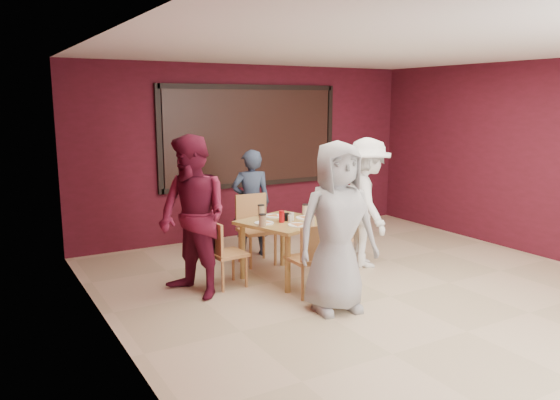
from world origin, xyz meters
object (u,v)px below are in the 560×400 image
dining_table (285,228)px  chair_right (339,232)px  chair_left (223,250)px  diner_right (366,203)px  chair_front (311,255)px  diner_back (251,203)px  chair_back (255,225)px  diner_front (337,227)px  diner_left (193,217)px

dining_table → chair_right: bearing=1.9°
chair_left → diner_right: (2.06, -0.15, 0.41)m
chair_front → chair_right: size_ratio=1.00×
diner_back → diner_right: size_ratio=0.89×
dining_table → chair_left: (-0.82, 0.08, -0.19)m
chair_back → diner_back: size_ratio=0.61×
chair_back → diner_front: diner_front is taller
chair_front → chair_back: chair_back is taller
chair_right → chair_front: bearing=-142.1°
diner_back → diner_left: 1.78m
chair_left → diner_front: diner_front is taller
chair_left → diner_back: bearing=48.8°
chair_back → chair_front: bearing=-92.3°
chair_back → diner_left: size_ratio=0.51×
dining_table → diner_front: diner_front is taller
diner_back → diner_right: diner_right is taller
diner_front → diner_back: bearing=96.2°
chair_front → chair_back: bearing=87.7°
chair_front → diner_left: (-1.16, 0.68, 0.45)m
chair_left → diner_left: diner_left is taller
dining_table → diner_front: (-0.07, -1.19, 0.26)m
dining_table → diner_front: 1.22m
diner_front → diner_right: diner_front is taller
chair_back → diner_right: size_ratio=0.54×
chair_right → diner_left: (-2.09, -0.05, 0.45)m
chair_right → diner_back: (-0.76, 1.11, 0.29)m
chair_back → diner_right: diner_right is taller
diner_left → diner_right: diner_left is taller
diner_back → chair_left: bearing=65.8°
diner_back → chair_right: bearing=141.2°
chair_front → diner_left: diner_left is taller
chair_right → diner_right: diner_right is taller
diner_front → diner_left: bearing=145.4°
chair_front → diner_back: diner_back is taller
chair_right → diner_left: 2.14m
chair_front → diner_front: bearing=-89.4°
dining_table → chair_right: dining_table is taller
chair_right → chair_left: bearing=178.4°
diner_front → diner_right: 1.71m
diner_front → diner_right: (1.30, 1.11, -0.04)m
chair_left → chair_right: bearing=-1.6°
dining_table → chair_front: 0.72m
dining_table → chair_right: size_ratio=1.39×
chair_front → diner_back: 1.87m
chair_front → chair_right: bearing=37.9°
dining_table → chair_right: 0.88m
diner_front → diner_back: size_ratio=1.18×
chair_front → diner_left: bearing=149.6°
chair_left → diner_back: (0.93, 1.07, 0.31)m
chair_back → chair_right: (0.88, -0.77, -0.05)m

